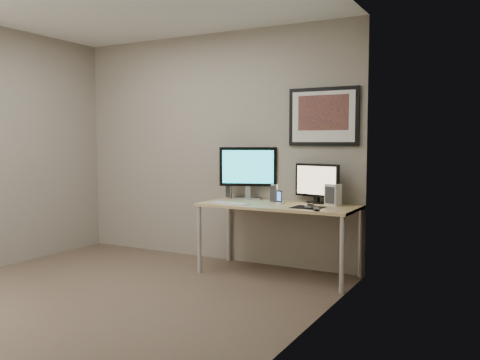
{
  "coord_description": "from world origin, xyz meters",
  "views": [
    {
      "loc": [
        3.08,
        -3.35,
        1.36
      ],
      "look_at": [
        0.69,
        1.1,
        0.98
      ],
      "focal_mm": 38.0,
      "sensor_mm": 36.0,
      "label": 1
    }
  ],
  "objects_px": {
    "fan_unit": "(333,195)",
    "speaker_left": "(229,191)",
    "keyboard": "(230,203)",
    "monitor_large": "(248,171)",
    "desk": "(279,211)",
    "speaker_right": "(274,194)",
    "phone_dock": "(279,197)",
    "framed_art": "(323,117)",
    "monitor_tv": "(317,182)"
  },
  "relations": [
    {
      "from": "fan_unit",
      "to": "speaker_left",
      "type": "bearing_deg",
      "value": -164.24
    },
    {
      "from": "keyboard",
      "to": "monitor_large",
      "type": "bearing_deg",
      "value": 103.23
    },
    {
      "from": "desk",
      "to": "speaker_right",
      "type": "height_order",
      "value": "speaker_right"
    },
    {
      "from": "monitor_large",
      "to": "keyboard",
      "type": "relative_size",
      "value": 1.4
    },
    {
      "from": "phone_dock",
      "to": "speaker_left",
      "type": "bearing_deg",
      "value": 177.5
    },
    {
      "from": "framed_art",
      "to": "fan_unit",
      "type": "xyz_separation_m",
      "value": [
        0.17,
        -0.18,
        -0.79
      ]
    },
    {
      "from": "framed_art",
      "to": "monitor_large",
      "type": "distance_m",
      "value": 1.01
    },
    {
      "from": "speaker_left",
      "to": "keyboard",
      "type": "bearing_deg",
      "value": -64.72
    },
    {
      "from": "framed_art",
      "to": "monitor_large",
      "type": "relative_size",
      "value": 1.24
    },
    {
      "from": "speaker_left",
      "to": "desk",
      "type": "bearing_deg",
      "value": -23.33
    },
    {
      "from": "phone_dock",
      "to": "desk",
      "type": "bearing_deg",
      "value": -60.32
    },
    {
      "from": "keyboard",
      "to": "speaker_left",
      "type": "bearing_deg",
      "value": 129.46
    },
    {
      "from": "monitor_large",
      "to": "speaker_left",
      "type": "bearing_deg",
      "value": 160.0
    },
    {
      "from": "monitor_tv",
      "to": "fan_unit",
      "type": "distance_m",
      "value": 0.25
    },
    {
      "from": "desk",
      "to": "monitor_large",
      "type": "bearing_deg",
      "value": 153.44
    },
    {
      "from": "monitor_large",
      "to": "desk",
      "type": "bearing_deg",
      "value": -47.3
    },
    {
      "from": "phone_dock",
      "to": "fan_unit",
      "type": "distance_m",
      "value": 0.55
    },
    {
      "from": "framed_art",
      "to": "speaker_left",
      "type": "distance_m",
      "value": 1.34
    },
    {
      "from": "speaker_right",
      "to": "phone_dock",
      "type": "bearing_deg",
      "value": -23.54
    },
    {
      "from": "framed_art",
      "to": "speaker_left",
      "type": "bearing_deg",
      "value": -174.76
    },
    {
      "from": "speaker_left",
      "to": "keyboard",
      "type": "relative_size",
      "value": 0.38
    },
    {
      "from": "monitor_tv",
      "to": "phone_dock",
      "type": "distance_m",
      "value": 0.41
    },
    {
      "from": "monitor_large",
      "to": "fan_unit",
      "type": "bearing_deg",
      "value": -25.37
    },
    {
      "from": "speaker_left",
      "to": "phone_dock",
      "type": "relative_size",
      "value": 1.22
    },
    {
      "from": "desk",
      "to": "keyboard",
      "type": "distance_m",
      "value": 0.5
    },
    {
      "from": "phone_dock",
      "to": "fan_unit",
      "type": "bearing_deg",
      "value": 23.19
    },
    {
      "from": "monitor_tv",
      "to": "speaker_right",
      "type": "height_order",
      "value": "monitor_tv"
    },
    {
      "from": "monitor_large",
      "to": "monitor_tv",
      "type": "relative_size",
      "value": 1.18
    },
    {
      "from": "fan_unit",
      "to": "monitor_large",
      "type": "bearing_deg",
      "value": -165.27
    },
    {
      "from": "desk",
      "to": "fan_unit",
      "type": "relative_size",
      "value": 7.52
    },
    {
      "from": "desk",
      "to": "keyboard",
      "type": "height_order",
      "value": "keyboard"
    },
    {
      "from": "monitor_tv",
      "to": "speaker_right",
      "type": "relative_size",
      "value": 2.66
    },
    {
      "from": "framed_art",
      "to": "monitor_tv",
      "type": "distance_m",
      "value": 0.68
    },
    {
      "from": "speaker_right",
      "to": "fan_unit",
      "type": "height_order",
      "value": "fan_unit"
    },
    {
      "from": "fan_unit",
      "to": "phone_dock",
      "type": "bearing_deg",
      "value": -149.61
    },
    {
      "from": "desk",
      "to": "speaker_right",
      "type": "bearing_deg",
      "value": 136.23
    },
    {
      "from": "framed_art",
      "to": "monitor_tv",
      "type": "xyz_separation_m",
      "value": [
        -0.03,
        -0.09,
        -0.67
      ]
    },
    {
      "from": "monitor_tv",
      "to": "speaker_right",
      "type": "xyz_separation_m",
      "value": [
        -0.41,
        -0.16,
        -0.12
      ]
    },
    {
      "from": "framed_art",
      "to": "speaker_left",
      "type": "relative_size",
      "value": 4.57
    },
    {
      "from": "desk",
      "to": "framed_art",
      "type": "bearing_deg",
      "value": 43.46
    },
    {
      "from": "desk",
      "to": "framed_art",
      "type": "height_order",
      "value": "framed_art"
    },
    {
      "from": "speaker_right",
      "to": "fan_unit",
      "type": "relative_size",
      "value": 0.9
    },
    {
      "from": "keyboard",
      "to": "fan_unit",
      "type": "xyz_separation_m",
      "value": [
        0.96,
        0.39,
        0.1
      ]
    },
    {
      "from": "monitor_large",
      "to": "phone_dock",
      "type": "relative_size",
      "value": 4.47
    },
    {
      "from": "keyboard",
      "to": "fan_unit",
      "type": "height_order",
      "value": "fan_unit"
    },
    {
      "from": "desk",
      "to": "monitor_tv",
      "type": "bearing_deg",
      "value": 37.23
    },
    {
      "from": "keyboard",
      "to": "fan_unit",
      "type": "bearing_deg",
      "value": 30.92
    },
    {
      "from": "framed_art",
      "to": "phone_dock",
      "type": "relative_size",
      "value": 5.56
    },
    {
      "from": "monitor_tv",
      "to": "phone_dock",
      "type": "height_order",
      "value": "monitor_tv"
    },
    {
      "from": "framed_art",
      "to": "monitor_large",
      "type": "bearing_deg",
      "value": -173.47
    }
  ]
}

